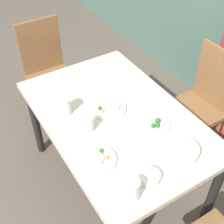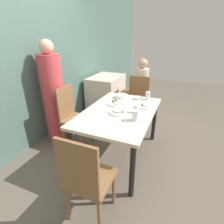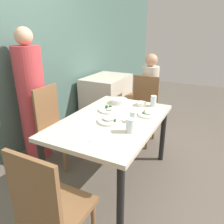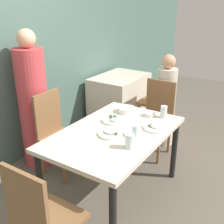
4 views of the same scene
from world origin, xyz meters
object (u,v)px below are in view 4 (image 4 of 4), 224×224
at_px(person_adult, 34,106).
at_px(bowl_curry, 127,110).
at_px(person_child, 165,104).
at_px(plate_rice_adult, 155,127).
at_px(chair_adult_spot, 56,131).
at_px(chair_child_spot, 156,116).
at_px(glass_water_tall, 136,131).

bearing_deg(person_adult, bowl_curry, -64.87).
relative_size(person_child, plate_rice_adult, 5.31).
relative_size(person_adult, person_child, 1.29).
relative_size(chair_adult_spot, chair_child_spot, 1.00).
bearing_deg(chair_adult_spot, person_child, -30.22).
bearing_deg(glass_water_tall, plate_rice_adult, -19.36).
height_order(chair_child_spot, person_adult, person_adult).
bearing_deg(plate_rice_adult, bowl_curry, 64.20).
height_order(person_adult, plate_rice_adult, person_adult).
height_order(bowl_curry, glass_water_tall, glass_water_tall).
relative_size(chair_adult_spot, glass_water_tall, 8.81).
relative_size(chair_child_spot, person_adult, 0.59).
height_order(chair_child_spot, bowl_curry, chair_child_spot).
xyz_separation_m(plate_rice_adult, glass_water_tall, (-0.24, 0.08, 0.04)).
distance_m(person_adult, person_child, 1.70).
bearing_deg(glass_water_tall, chair_adult_spot, 89.90).
distance_m(chair_child_spot, bowl_curry, 0.61).
height_order(chair_adult_spot, person_child, person_child).
bearing_deg(person_child, glass_water_tall, -169.29).
height_order(person_child, glass_water_tall, person_child).
xyz_separation_m(chair_adult_spot, plate_rice_adult, (0.24, -1.08, 0.23)).
height_order(person_adult, bowl_curry, person_adult).
distance_m(chair_child_spot, plate_rice_adult, 0.86).
xyz_separation_m(chair_child_spot, glass_water_tall, (-1.00, -0.25, 0.27)).
bearing_deg(plate_rice_adult, person_adult, 99.61).
xyz_separation_m(chair_adult_spot, person_child, (1.29, -0.75, 0.07)).
bearing_deg(person_child, plate_rice_adult, -162.62).
xyz_separation_m(chair_adult_spot, glass_water_tall, (-0.00, -1.00, 0.27)).
xyz_separation_m(chair_child_spot, bowl_curry, (-0.54, 0.12, 0.25)).
relative_size(person_adult, glass_water_tall, 14.85).
bearing_deg(plate_rice_adult, chair_child_spot, 23.47).
distance_m(person_adult, glass_water_tall, 1.33).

